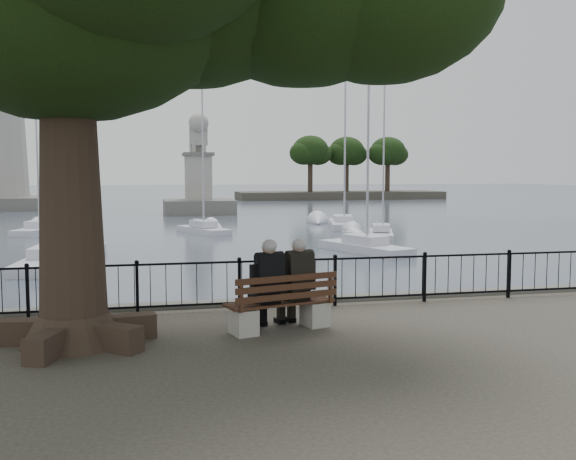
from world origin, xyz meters
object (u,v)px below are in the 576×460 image
object	(u,v)px
bench	(281,310)
lion_monument	(198,188)
person_right	(295,286)
person_left	(266,288)

from	to	relation	value
bench	lion_monument	world-z (taller)	lion_monument
bench	person_right	world-z (taller)	person_right
person_right	lion_monument	distance (m)	49.11
person_right	person_left	bearing A→B (deg)	-165.07
lion_monument	person_right	bearing A→B (deg)	-92.60
person_left	lion_monument	xyz separation A→B (m)	(2.80, 49.21, 0.61)
person_left	person_right	bearing A→B (deg)	14.93
bench	person_right	distance (m)	0.52
person_left	lion_monument	distance (m)	49.29
person_left	lion_monument	bearing A→B (deg)	86.75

